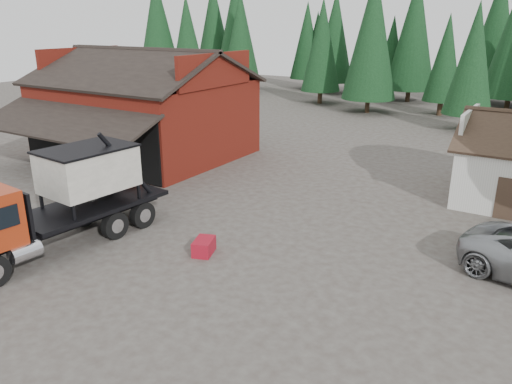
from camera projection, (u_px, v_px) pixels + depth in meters
The scene contains 8 objects.
ground at pixel (173, 240), 21.12m from camera, with size 120.00×120.00×0.00m, color #413833.
red_barn at pixel (145, 116), 33.71m from camera, with size 12.80×13.63×7.18m.
conifer_backdrop at pixel (427, 105), 54.74m from camera, with size 76.00×16.00×16.00m, color black, non-canonical shape.
near_pine_a at pixel (188, 45), 52.52m from camera, with size 4.40×4.40×11.40m.
near_pine_b at pixel (473, 59), 40.20m from camera, with size 3.96×3.96×10.40m.
near_pine_d at pixel (372, 36), 47.94m from camera, with size 5.28×5.28×13.40m.
feed_truck at pixel (54, 199), 19.82m from camera, with size 3.47×10.05×4.45m.
equip_box at pixel (204, 246), 19.79m from camera, with size 0.70×1.10×0.60m, color maroon.
Camera 1 is at (13.24, -14.48, 8.80)m, focal length 35.00 mm.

